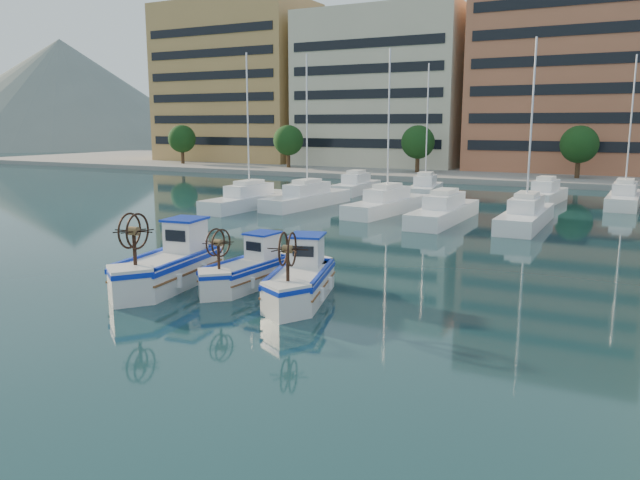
% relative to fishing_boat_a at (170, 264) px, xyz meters
% --- Properties ---
extents(ground, '(300.00, 300.00, 0.00)m').
position_rel_fishing_boat_a_xyz_m(ground, '(6.03, 0.23, -0.89)').
color(ground, '#1A4044').
rests_on(ground, ground).
extents(hill_west, '(180.00, 180.00, 60.00)m').
position_rel_fishing_boat_a_xyz_m(hill_west, '(-133.97, 110.23, -0.89)').
color(hill_west, slate).
rests_on(hill_west, ground).
extents(yacht_marina, '(36.98, 23.90, 11.50)m').
position_rel_fishing_boat_a_xyz_m(yacht_marina, '(3.91, 27.83, -0.36)').
color(yacht_marina, white).
rests_on(yacht_marina, ground).
extents(fishing_boat_a, '(2.74, 5.30, 3.23)m').
position_rel_fishing_boat_a_xyz_m(fishing_boat_a, '(0.00, 0.00, 0.00)').
color(fishing_boat_a, silver).
rests_on(fishing_boat_a, ground).
extents(fishing_boat_b, '(1.95, 4.19, 2.57)m').
position_rel_fishing_boat_a_xyz_m(fishing_boat_b, '(2.82, 1.36, -0.18)').
color(fishing_boat_b, silver).
rests_on(fishing_boat_b, ground).
extents(fishing_boat_c, '(2.99, 4.68, 2.84)m').
position_rel_fishing_boat_a_xyz_m(fishing_boat_c, '(5.57, 0.72, -0.11)').
color(fishing_boat_c, silver).
rests_on(fishing_boat_c, ground).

